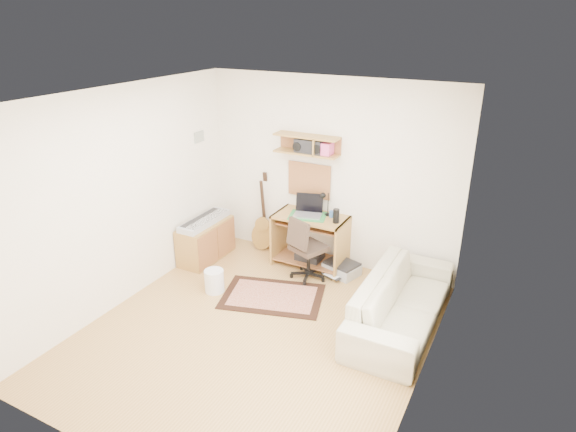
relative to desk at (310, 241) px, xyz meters
The scene contains 22 objects.
floor 1.77m from the desk, 84.98° to the right, with size 3.60×4.00×0.01m, color tan.
ceiling 2.82m from the desk, 84.98° to the right, with size 3.60×4.00×0.01m, color white.
back_wall 0.98m from the desk, 61.57° to the left, with size 3.60×0.01×2.60m, color white.
left_wall 2.56m from the desk, 133.79° to the right, with size 0.01×4.00×2.60m, color white.
right_wall 2.77m from the desk, 41.40° to the right, with size 0.01×4.00×2.60m, color white.
wall_shelf 1.34m from the desk, 134.69° to the left, with size 0.90×0.25×0.26m, color #AF813E.
cork_board 0.85m from the desk, 120.20° to the left, with size 0.64×0.03×0.49m, color tan.
wall_photo 2.13m from the desk, behind, with size 0.02×0.20×0.15m, color #4C8CBF.
desk is the anchor object (origin of this frame).
laptop 0.52m from the desk, 151.45° to the right, with size 0.38×0.38×0.29m, color silver, non-canonical shape.
speaker 0.61m from the desk, ahead, with size 0.09×0.09×0.19m, color black.
desk_lamp 0.59m from the desk, 35.92° to the left, with size 0.11×0.11×0.33m, color black, non-canonical shape.
pencil_cup 0.51m from the desk, 20.70° to the left, with size 0.06×0.06×0.09m, color #3866AA.
boombox 1.32m from the desk, 126.15° to the left, with size 0.38×0.18×0.20m, color black.
rug 1.06m from the desk, 93.04° to the right, with size 1.24×0.83×0.02m, color tan.
task_chair 0.37m from the desk, 68.09° to the right, with size 0.46×0.46×0.89m, color #372A21, non-canonical shape.
cabinet 1.52m from the desk, 160.48° to the right, with size 0.40×0.90×0.55m, color #AF813E.
music_keyboard 1.53m from the desk, 160.48° to the right, with size 0.28×0.90×0.08m, color #B2B5BA.
guitar 0.90m from the desk, behind, with size 0.32×0.20×1.19m, color #A47732, non-canonical shape.
waste_basket 1.46m from the desk, 122.65° to the right, with size 0.25×0.25×0.30m, color white.
printer 0.58m from the desk, ahead, with size 0.44×0.35×0.17m, color #A5A8AA.
sofa 1.74m from the desk, 28.03° to the right, with size 2.02×0.59×0.79m, color beige.
Camera 1 is at (2.44, -3.92, 3.33)m, focal length 30.64 mm.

